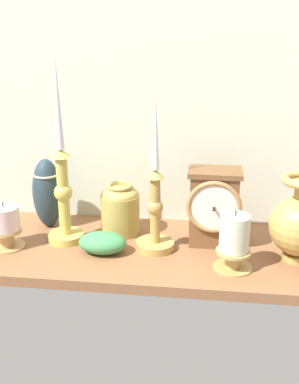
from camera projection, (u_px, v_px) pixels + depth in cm
name	position (u px, v px, depth cm)	size (l,w,h in cm)	color
ground_plane	(151.00, 251.00, 119.36)	(100.00, 36.00, 2.40)	brown
back_wall	(161.00, 98.00, 125.12)	(120.00, 2.00, 65.00)	silver
mantel_clock	(214.00, 207.00, 117.44)	(12.79, 10.78, 18.63)	brown
candlestick_tall_left	(155.00, 209.00, 114.71)	(9.17, 9.17, 37.19)	#B39149
candlestick_tall_center	(63.00, 189.00, 118.10)	(8.86, 8.86, 44.68)	#C8B550
brass_vase_jar	(120.00, 208.00, 124.42)	(9.70, 9.70, 13.01)	tan
pillar_candle_front	(5.00, 225.00, 117.12)	(8.44, 8.44, 11.45)	tan
pillar_candle_near_clock	(234.00, 241.00, 106.88)	(8.61, 8.61, 13.69)	tan
tall_ceramic_vase	(47.00, 193.00, 127.57)	(7.47, 7.47, 18.28)	#263844
ivy_sprig	(103.00, 243.00, 115.45)	(11.27, 7.89, 4.94)	#408B51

